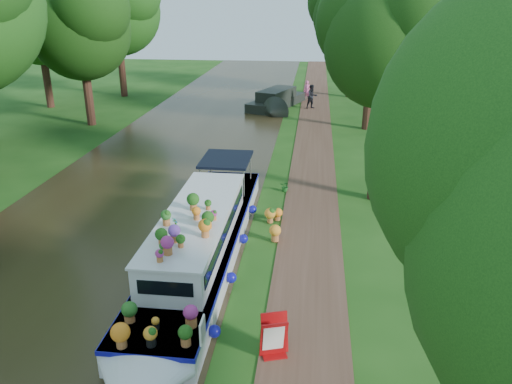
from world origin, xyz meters
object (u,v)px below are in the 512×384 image
object	(u,v)px
second_boat	(276,100)
pedestrian_dark	(312,97)
pedestrian_pink	(307,90)
plant_boat	(198,242)
sandwich_board	(274,338)

from	to	relation	value
second_boat	pedestrian_dark	size ratio (longest dim) A/B	4.38
second_boat	pedestrian_pink	world-z (taller)	pedestrian_pink
plant_boat	sandwich_board	distance (m)	4.76
pedestrian_dark	second_boat	bearing A→B (deg)	149.74
second_boat	pedestrian_pink	size ratio (longest dim) A/B	4.99
plant_boat	pedestrian_dark	size ratio (longest dim) A/B	7.58
plant_boat	sandwich_board	bearing A→B (deg)	-55.29
plant_boat	pedestrian_dark	xyz separation A→B (m)	(3.19, 24.19, 0.07)
sandwich_board	second_boat	bearing A→B (deg)	76.85
second_boat	sandwich_board	bearing A→B (deg)	-64.54
plant_boat	second_boat	distance (m)	24.25
plant_boat	sandwich_board	world-z (taller)	plant_boat
plant_boat	second_boat	size ratio (longest dim) A/B	1.73
plant_boat	second_boat	world-z (taller)	plant_boat
pedestrian_pink	sandwich_board	bearing A→B (deg)	-81.83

